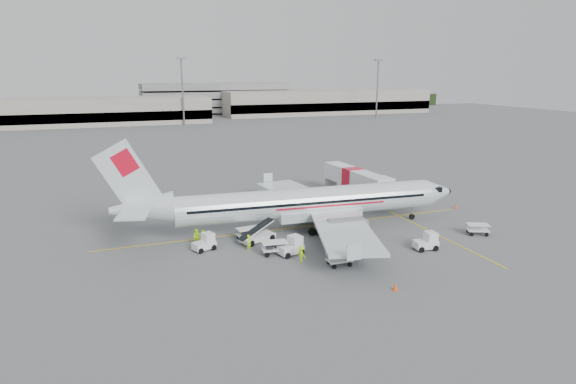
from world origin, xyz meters
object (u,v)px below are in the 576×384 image
aircraft (309,183)px  jet_bridge (353,184)px  belt_loader (257,229)px  tug_mid (291,246)px  tug_fore (426,241)px  tug_aft (204,242)px

aircraft → jet_bridge: bearing=47.5°
jet_bridge → belt_loader: bearing=-148.6°
belt_loader → tug_mid: 5.13m
tug_fore → tug_aft: tug_fore is taller
aircraft → belt_loader: aircraft is taller
aircraft → jet_bridge: (11.11, 10.46, -3.25)m
jet_bridge → tug_aft: jet_bridge is taller
tug_fore → tug_mid: bearing=170.9°
tug_fore → tug_aft: bearing=165.4°
jet_bridge → belt_loader: (-17.85, -12.59, -0.81)m
jet_bridge → tug_mid: jet_bridge is taller
tug_aft → tug_fore: bearing=-40.3°
tug_aft → jet_bridge: bearing=8.6°
jet_bridge → belt_loader: size_ratio=3.28×
jet_bridge → tug_fore: jet_bridge is taller
jet_bridge → belt_loader: 21.86m
aircraft → jet_bridge: size_ratio=2.37×
belt_loader → aircraft: bearing=-3.7°
aircraft → tug_mid: 9.48m
belt_loader → tug_fore: 17.28m
belt_loader → tug_fore: size_ratio=2.16×
aircraft → tug_fore: (8.51, -10.24, -4.52)m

